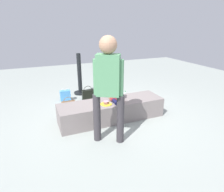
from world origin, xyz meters
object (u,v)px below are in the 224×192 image
adult_standing (108,82)px  water_bottle_near_gift (125,95)px  cake_plate (106,103)px  water_bottle_far_side (131,100)px  gift_bag (65,96)px  party_cup_red (132,97)px  child_seated (115,91)px  cake_box_white (121,101)px  handbag_black_leather (88,95)px  handbag_brown_canvas (69,105)px

adult_standing → water_bottle_near_gift: bearing=55.8°
adult_standing → cake_plate: (0.19, 0.59, -0.60)m
water_bottle_near_gift → water_bottle_far_side: 0.38m
gift_bag → party_cup_red: (1.62, -0.53, -0.08)m
water_bottle_near_gift → water_bottle_far_side: water_bottle_near_gift is taller
child_seated → adult_standing: 0.90m
adult_standing → cake_box_white: (0.85, 1.33, -0.95)m
party_cup_red → cake_box_white: size_ratio=0.37×
handbag_black_leather → handbag_brown_canvas: bearing=-145.1°
cake_plate → water_bottle_far_side: 1.20m
cake_plate → gift_bag: bearing=110.0°
cake_box_white → handbag_black_leather: size_ratio=0.87×
adult_standing → cake_plate: adult_standing is taller
handbag_brown_canvas → party_cup_red: bearing=0.0°
handbag_brown_canvas → water_bottle_far_side: bearing=-9.4°
water_bottle_near_gift → water_bottle_far_side: (-0.01, -0.38, -0.01)m
child_seated → adult_standing: bearing=-121.2°
child_seated → water_bottle_near_gift: child_seated is taller
gift_bag → handbag_black_leather: (0.55, -0.13, -0.00)m
adult_standing → gift_bag: size_ratio=5.16×
cake_plate → gift_bag: size_ratio=0.69×
adult_standing → party_cup_red: size_ratio=14.12×
party_cup_red → handbag_brown_canvas: (-1.64, -0.00, 0.04)m
water_bottle_far_side → party_cup_red: size_ratio=1.52×
adult_standing → cake_box_white: bearing=57.4°
adult_standing → handbag_brown_canvas: 1.81m
adult_standing → handbag_brown_canvas: (-0.37, 1.52, -0.91)m
handbag_brown_canvas → gift_bag: bearing=87.5°
handbag_brown_canvas → child_seated: bearing=-46.7°
child_seated → gift_bag: child_seated is taller
gift_bag → party_cup_red: 1.71m
child_seated → party_cup_red: 1.31m
party_cup_red → handbag_brown_canvas: 1.64m
child_seated → cake_box_white: size_ratio=1.51×
child_seated → water_bottle_near_gift: 1.30m
child_seated → gift_bag: 1.63m
cake_plate → gift_bag: cake_plate is taller
water_bottle_near_gift → handbag_black_leather: 0.96m
adult_standing → cake_box_white: adult_standing is taller
water_bottle_near_gift → party_cup_red: size_ratio=1.68×
cake_plate → handbag_brown_canvas: 1.13m
child_seated → cake_plate: bearing=-157.6°
water_bottle_far_side → cake_box_white: bearing=168.6°
cake_plate → cake_box_white: (0.66, 0.74, -0.34)m
water_bottle_far_side → cake_plate: bearing=-143.6°
water_bottle_near_gift → handbag_black_leather: (-0.92, 0.27, 0.05)m
cake_box_white → handbag_black_leather: bearing=137.5°
handbag_black_leather → handbag_brown_canvas: handbag_black_leather is taller
water_bottle_near_gift → party_cup_red: water_bottle_near_gift is taller
gift_bag → water_bottle_near_gift: gift_bag is taller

